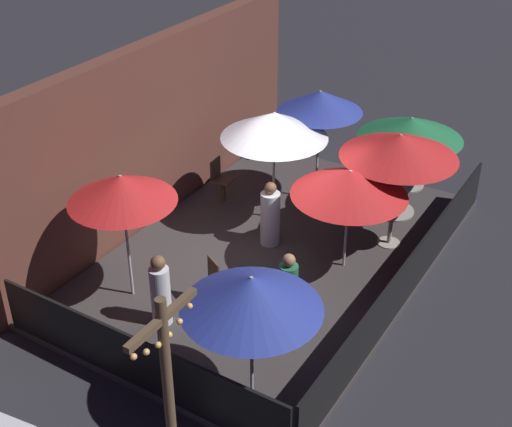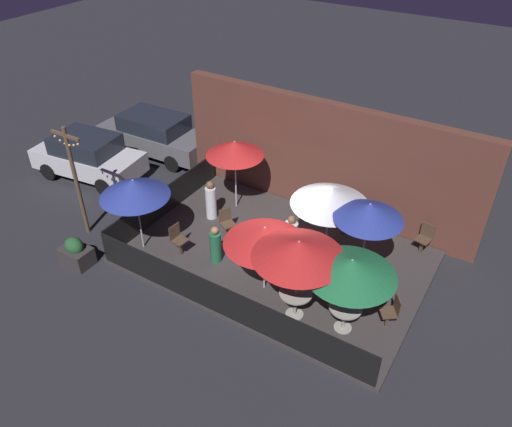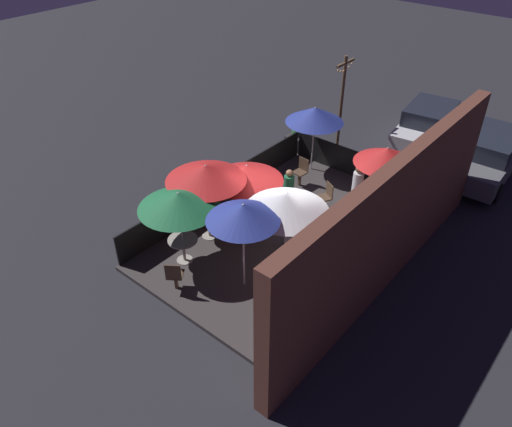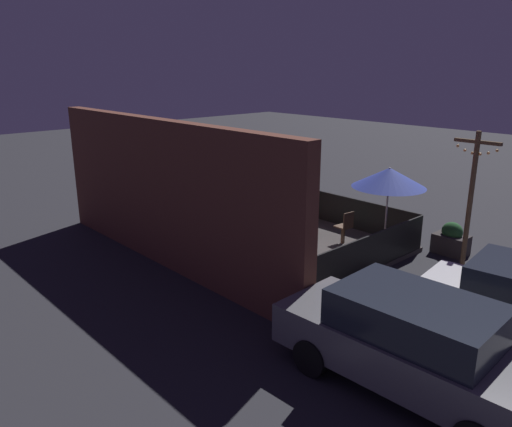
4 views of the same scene
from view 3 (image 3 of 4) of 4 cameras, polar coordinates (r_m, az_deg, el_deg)
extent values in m
plane|color=#26262B|center=(14.68, 3.83, -2.79)|extent=(60.00, 60.00, 0.00)
cube|color=#383333|center=(14.65, 3.84, -2.61)|extent=(8.29, 5.50, 0.12)
cube|color=brown|center=(12.42, 15.25, -1.31)|extent=(9.89, 0.36, 3.77)
cube|color=black|center=(15.76, -3.99, 2.82)|extent=(8.09, 0.05, 0.95)
cube|color=black|center=(17.31, 12.10, 5.27)|extent=(0.05, 5.30, 0.95)
cylinder|color=#B2B2B7|center=(13.90, -5.55, 1.28)|extent=(0.05, 0.05, 2.36)
cone|color=red|center=(13.40, -5.78, 4.65)|extent=(2.20, 2.20, 0.45)
cylinder|color=#B2B2B7|center=(13.15, -8.52, -1.66)|extent=(0.05, 0.05, 2.19)
cone|color=#1E6B3D|center=(12.65, -8.86, 1.50)|extent=(2.10, 2.10, 0.44)
cylinder|color=#B2B2B7|center=(12.19, -1.42, -3.77)|extent=(0.05, 0.05, 2.48)
cone|color=#283893|center=(11.58, -1.50, 0.14)|extent=(1.78, 1.78, 0.45)
cylinder|color=#B2B2B7|center=(17.31, 6.54, 8.44)|extent=(0.05, 0.05, 2.32)
cone|color=#283893|center=(16.92, 6.75, 11.15)|extent=(1.95, 1.95, 0.52)
cylinder|color=#B2B2B7|center=(12.79, 3.41, -2.02)|extent=(0.05, 0.05, 2.36)
cone|color=silver|center=(12.25, 3.55, 1.39)|extent=(2.14, 2.14, 0.53)
cylinder|color=#B2B2B7|center=(14.44, -1.07, 2.07)|extent=(0.05, 0.05, 2.02)
cone|color=red|center=(14.04, -1.10, 4.68)|extent=(2.11, 2.11, 0.49)
cylinder|color=#B2B2B7|center=(15.06, 14.16, 3.26)|extent=(0.05, 0.05, 2.39)
cone|color=red|center=(14.59, 14.69, 6.43)|extent=(1.82, 1.82, 0.48)
cylinder|color=#9E998E|center=(14.59, -5.29, -2.53)|extent=(0.46, 0.46, 0.02)
cylinder|color=#9E998E|center=(14.37, -5.37, -1.40)|extent=(0.08, 0.08, 0.73)
cylinder|color=#9E998E|center=(14.15, -5.45, -0.16)|extent=(0.83, 0.83, 0.04)
cylinder|color=#9E998E|center=(13.83, -8.14, -5.26)|extent=(0.44, 0.44, 0.02)
cylinder|color=#9E998E|center=(13.61, -8.25, -4.18)|extent=(0.08, 0.08, 0.69)
cylinder|color=#9E998E|center=(13.39, -8.38, -2.98)|extent=(0.80, 0.80, 0.04)
cube|color=#4C3828|center=(16.76, 4.99, 3.95)|extent=(0.09, 0.09, 0.47)
cube|color=#4C3828|center=(16.62, 5.03, 4.70)|extent=(0.43, 0.43, 0.04)
cube|color=#4C3828|center=(16.63, 5.49, 5.63)|extent=(0.07, 0.40, 0.44)
cube|color=#4C3828|center=(12.83, 7.77, -7.70)|extent=(0.09, 0.09, 0.48)
cube|color=#4C3828|center=(12.66, 7.86, -6.84)|extent=(0.43, 0.43, 0.04)
cube|color=#4C3828|center=(12.44, 8.67, -6.33)|extent=(0.40, 0.06, 0.44)
cube|color=#4C3828|center=(12.91, -9.11, -7.67)|extent=(0.11, 0.11, 0.43)
cube|color=#4C3828|center=(12.75, -9.21, -6.89)|extent=(0.56, 0.56, 0.04)
cube|color=#4C3828|center=(12.47, -9.48, -6.63)|extent=(0.26, 0.34, 0.44)
cube|color=#4C3828|center=(11.38, 2.88, -14.66)|extent=(0.09, 0.09, 0.43)
cube|color=#4C3828|center=(11.21, 2.91, -13.89)|extent=(0.47, 0.47, 0.04)
cube|color=#4C3828|center=(10.94, 3.59, -13.61)|extent=(0.40, 0.11, 0.44)
cube|color=#4C3828|center=(15.63, 7.69, 1.10)|extent=(0.11, 0.11, 0.43)
cube|color=#4C3828|center=(15.50, 7.75, 1.83)|extent=(0.54, 0.54, 0.04)
cube|color=#4C3828|center=(15.45, 8.41, 2.70)|extent=(0.22, 0.37, 0.44)
cylinder|color=silver|center=(13.94, 4.06, -1.64)|extent=(0.51, 0.51, 1.12)
sphere|color=brown|center=(13.55, 4.18, 0.65)|extent=(0.23, 0.23, 0.23)
cylinder|color=#236642|center=(15.76, 3.76, 2.81)|extent=(0.44, 0.44, 0.95)
sphere|color=#9E704C|center=(15.45, 3.84, 4.63)|extent=(0.22, 0.22, 0.22)
cylinder|color=silver|center=(15.98, 11.48, 2.91)|extent=(0.36, 0.36, 1.08)
sphere|color=brown|center=(15.64, 11.76, 4.97)|extent=(0.25, 0.25, 0.25)
cube|color=#332D2D|center=(19.37, 4.79, 8.26)|extent=(0.89, 0.62, 0.54)
ellipsoid|color=#235128|center=(19.20, 4.85, 9.25)|extent=(0.58, 0.46, 0.52)
cylinder|color=brown|center=(18.84, 9.71, 12.17)|extent=(0.12, 0.12, 3.57)
cube|color=brown|center=(18.31, 10.20, 16.58)|extent=(1.10, 0.08, 0.08)
sphere|color=#F4B260|center=(18.73, 10.91, 16.46)|extent=(0.07, 0.07, 0.07)
sphere|color=#F4B260|center=(18.61, 10.59, 16.10)|extent=(0.07, 0.07, 0.07)
sphere|color=#F4B260|center=(18.47, 10.26, 15.84)|extent=(0.07, 0.07, 0.07)
sphere|color=#F4B260|center=(18.32, 9.95, 15.71)|extent=(0.07, 0.07, 0.07)
sphere|color=#F4B260|center=(18.15, 9.66, 15.71)|extent=(0.07, 0.07, 0.07)
sphere|color=#F4B260|center=(17.98, 9.36, 15.82)|extent=(0.07, 0.07, 0.07)
cube|color=silver|center=(20.39, 18.96, 9.11)|extent=(4.16, 2.18, 0.70)
cube|color=#1E232D|center=(20.13, 19.32, 10.76)|extent=(2.36, 1.82, 0.60)
cylinder|color=black|center=(19.31, 19.97, 6.22)|extent=(0.66, 0.26, 0.64)
cylinder|color=black|center=(19.63, 15.49, 7.60)|extent=(0.66, 0.26, 0.64)
cylinder|color=black|center=(21.50, 21.79, 8.80)|extent=(0.66, 0.26, 0.64)
cylinder|color=black|center=(21.79, 17.71, 10.03)|extent=(0.66, 0.26, 0.64)
cube|color=#5B5B60|center=(18.98, 24.96, 5.66)|extent=(4.53, 1.87, 0.70)
cube|color=#1E232D|center=(18.71, 25.45, 7.38)|extent=(2.51, 1.65, 0.60)
cylinder|color=black|center=(17.83, 25.83, 2.15)|extent=(0.65, 0.20, 0.64)
cylinder|color=black|center=(18.09, 21.06, 3.93)|extent=(0.65, 0.20, 0.64)
cylinder|color=black|center=(20.50, 23.71, 7.03)|extent=(0.65, 0.20, 0.64)
camera|label=1|loc=(22.98, 8.83, 32.18)|focal=50.00mm
camera|label=2|loc=(16.90, -42.25, 29.30)|focal=35.00mm
camera|label=4|loc=(20.66, 48.62, 12.62)|focal=35.00mm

